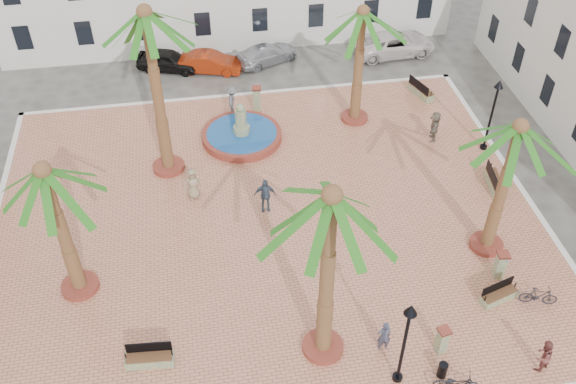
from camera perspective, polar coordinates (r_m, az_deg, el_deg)
name	(u,v)px	position (r m, az deg, el deg)	size (l,w,h in m)	color
ground	(268,219)	(31.07, -1.82, -2.41)	(120.00, 120.00, 0.00)	#56544F
plaza	(268,218)	(31.02, -1.82, -2.31)	(26.00, 22.00, 0.15)	#C6795A
kerb_n	(242,95)	(39.66, -4.08, 8.60)	(26.30, 0.30, 0.16)	silver
kerb_e	(521,189)	(34.66, 19.97, 0.27)	(0.30, 22.30, 0.16)	silver
fountain	(242,134)	(35.68, -4.13, 5.14)	(4.42, 4.42, 2.28)	brown
palm_nw	(147,32)	(30.05, -12.39, 13.76)	(5.38, 5.38, 9.17)	brown
palm_sw	(48,187)	(25.44, -20.57, 0.39)	(5.20, 5.20, 6.91)	brown
palm_s	(331,216)	(20.59, 3.82, -2.17)	(5.31, 5.31, 8.46)	brown
palm_e	(516,143)	(27.20, 19.59, 4.13)	(4.96, 4.96, 7.06)	brown
palm_ne	(362,26)	(34.55, 6.59, 14.47)	(5.03, 5.03, 7.00)	brown
bench_s	(150,359)	(25.98, -12.18, -14.27)	(1.89, 0.71, 0.98)	gray
bench_se	(499,296)	(28.71, 18.22, -8.74)	(1.78, 0.99, 0.90)	gray
bench_e	(494,182)	(34.09, 17.87, 0.87)	(0.85, 1.99, 1.02)	gray
bench_ne	(421,91)	(40.08, 11.71, 8.78)	(1.20, 2.03, 1.03)	gray
lamppost_s	(407,331)	(23.20, 10.51, -12.05)	(0.48, 0.48, 4.38)	black
lamppost_e	(494,103)	(35.08, 17.88, 7.51)	(0.47, 0.47, 4.29)	black
bollard_se	(442,340)	(26.12, 13.54, -12.65)	(0.54, 0.54, 1.30)	gray
bollard_n	(257,98)	(37.76, -2.80, 8.34)	(0.60, 0.60, 1.51)	gray
bollard_e	(500,264)	(29.28, 18.36, -6.14)	(0.56, 0.56, 1.41)	gray
litter_bin	(442,370)	(25.72, 13.57, -15.13)	(0.36, 0.36, 0.71)	black
cyclist_a	(384,336)	(25.69, 8.53, -12.52)	(0.56, 0.37, 1.55)	#3A3F56
bicycle_a	(456,383)	(25.42, 14.72, -16.08)	(0.60, 1.72, 0.90)	black
cyclist_b	(543,356)	(26.67, 21.74, -13.36)	(0.77, 0.60, 1.59)	brown
bicycle_b	(539,296)	(28.96, 21.40, -8.60)	(0.44, 1.57, 0.95)	black
pedestrian_fountain_a	(193,184)	(31.79, -8.45, 0.73)	(0.84, 0.55, 1.72)	#8E7C5E
pedestrian_fountain_b	(265,195)	(30.76, -2.06, -0.27)	(1.07, 0.45, 1.83)	#3D5064
pedestrian_north	(233,101)	(37.39, -4.94, 8.09)	(1.18, 0.68, 1.82)	#54555A
pedestrian_east	(435,126)	(36.14, 12.90, 5.73)	(1.63, 0.52, 1.76)	#6D6352
car_black	(168,60)	(42.64, -10.62, 11.44)	(1.61, 4.00, 1.36)	black
car_red	(211,63)	(42.02, -6.89, 11.35)	(1.38, 3.97, 1.31)	maroon
car_silver	(266,54)	(42.81, -1.93, 12.18)	(1.73, 4.27, 1.24)	#ADAEB6
car_white	(394,44)	(44.26, 9.44, 12.88)	(2.50, 5.42, 1.51)	silver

